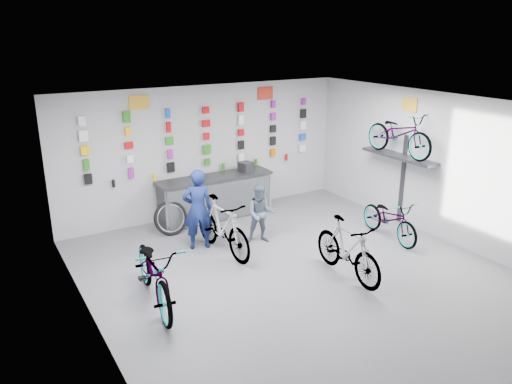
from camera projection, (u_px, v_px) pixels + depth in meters
floor at (306, 280)px, 8.72m from camera, size 8.00×8.00×0.00m
ceiling at (312, 108)px, 7.78m from camera, size 8.00×8.00×0.00m
wall_back at (206, 151)px, 11.52m from camera, size 7.00×0.00×7.00m
wall_left at (94, 243)px, 6.55m from camera, size 0.00×8.00×8.00m
wall_right at (451, 170)px, 9.95m from camera, size 0.00×8.00×8.00m
counter at (216, 198)px, 11.46m from camera, size 2.70×0.66×1.00m
merch_wall at (205, 139)px, 11.35m from camera, size 5.57×0.08×1.57m
wall_bracket at (399, 160)px, 10.86m from camera, size 0.39×1.90×2.00m
sign_left at (139, 102)px, 10.39m from camera, size 0.42×0.02×0.30m
sign_right at (265, 93)px, 11.90m from camera, size 0.42×0.02×0.30m
sign_side at (410, 105)px, 10.56m from camera, size 0.02×0.40×0.30m
bike_left at (154, 272)px, 7.82m from camera, size 0.98×2.18×1.11m
bike_center at (348, 249)px, 8.69m from camera, size 0.55×1.77×1.05m
bike_right at (390, 219)px, 10.33m from camera, size 0.75×1.73×0.88m
bike_service at (223, 226)px, 9.60m from camera, size 0.69×1.90×1.12m
bike_wall at (399, 134)px, 10.64m from camera, size 0.63×1.80×0.95m
clerk at (198, 209)px, 9.77m from camera, size 0.67×0.53×1.63m
customer at (261, 214)px, 10.11m from camera, size 0.74×0.67×1.22m
spare_wheel at (171, 218)px, 10.59m from camera, size 0.75×0.33×0.73m
register at (246, 167)px, 11.67m from camera, size 0.34×0.35×0.22m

